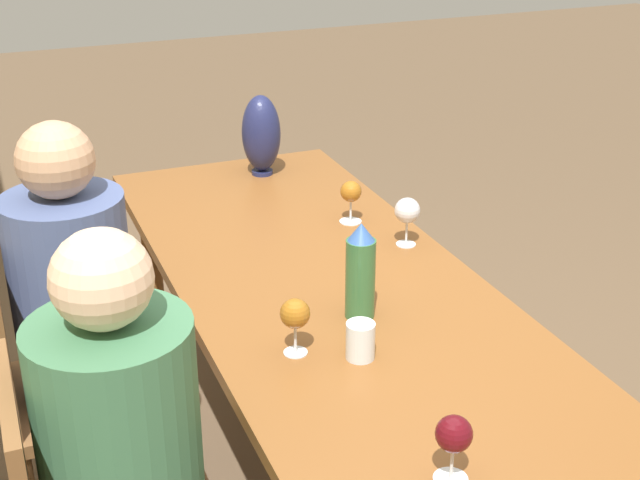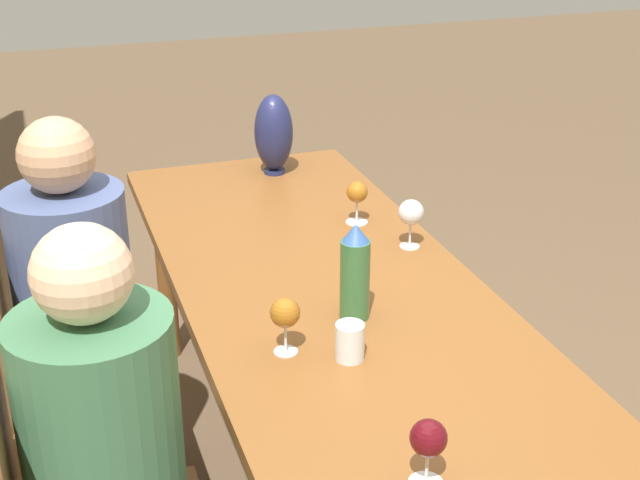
# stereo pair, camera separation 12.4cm
# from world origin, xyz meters

# --- Properties ---
(dining_table) EXTENTS (2.30, 0.82, 0.75)m
(dining_table) POSITION_xyz_m (0.00, 0.00, 0.67)
(dining_table) COLOR brown
(dining_table) RESTS_ON ground_plane
(water_bottle) EXTENTS (0.08, 0.08, 0.26)m
(water_bottle) POSITION_xyz_m (-0.14, 0.00, 0.87)
(water_bottle) COLOR #336638
(water_bottle) RESTS_ON dining_table
(water_tumbler) EXTENTS (0.07, 0.07, 0.09)m
(water_tumbler) POSITION_xyz_m (-0.33, 0.08, 0.79)
(water_tumbler) COLOR silver
(water_tumbler) RESTS_ON dining_table
(vase) EXTENTS (0.14, 0.14, 0.30)m
(vase) POSITION_xyz_m (0.96, -0.11, 0.90)
(vase) COLOR #1E234C
(vase) RESTS_ON dining_table
(wine_glass_1) EXTENTS (0.08, 0.08, 0.15)m
(wine_glass_1) POSITION_xyz_m (0.21, -0.31, 0.86)
(wine_glass_1) COLOR silver
(wine_glass_1) RESTS_ON dining_table
(wine_glass_3) EXTENTS (0.07, 0.07, 0.14)m
(wine_glass_3) POSITION_xyz_m (-0.25, 0.22, 0.85)
(wine_glass_3) COLOR silver
(wine_glass_3) RESTS_ON dining_table
(wine_glass_4) EXTENTS (0.07, 0.07, 0.14)m
(wine_glass_4) POSITION_xyz_m (0.43, -0.23, 0.85)
(wine_glass_4) COLOR silver
(wine_glass_4) RESTS_ON dining_table
(wine_glass_5) EXTENTS (0.07, 0.07, 0.14)m
(wine_glass_5) POSITION_xyz_m (-0.80, 0.10, 0.85)
(wine_glass_5) COLOR silver
(wine_glass_5) RESTS_ON dining_table
(chair_far) EXTENTS (0.44, 0.44, 0.93)m
(chair_far) POSITION_xyz_m (0.25, 0.75, 0.49)
(chair_far) COLOR brown
(chair_far) RESTS_ON ground_plane
(person_near) EXTENTS (0.33, 0.33, 1.22)m
(person_near) POSITION_xyz_m (-0.45, 0.66, 0.65)
(person_near) COLOR #2D2D38
(person_near) RESTS_ON ground_plane
(person_far) EXTENTS (0.32, 0.32, 1.23)m
(person_far) POSITION_xyz_m (0.25, 0.66, 0.66)
(person_far) COLOR #2D2D38
(person_far) RESTS_ON ground_plane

